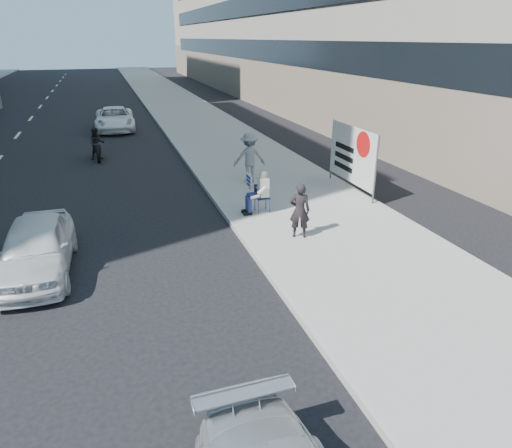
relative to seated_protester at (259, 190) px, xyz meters
name	(u,v)px	position (x,y,z in m)	size (l,w,h in m)	color
ground	(208,290)	(-2.44, -3.83, -0.87)	(160.00, 160.00, 0.00)	black
near_sidewalk	(201,124)	(1.56, 16.17, -0.80)	(5.00, 120.00, 0.15)	gray
seated_protester	(259,190)	(0.00, 0.00, 0.00)	(0.83, 1.12, 1.31)	navy
jogger	(250,157)	(0.72, 3.19, 0.18)	(1.17, 0.67, 1.80)	slate
pedestrian_woman	(300,211)	(0.44, -2.10, 0.02)	(0.54, 0.36, 1.49)	black
protest_banner	(352,155)	(3.74, 1.12, 0.53)	(0.08, 3.06, 2.20)	#4C4C4C
white_sedan_near	(36,248)	(-6.00, -1.83, -0.23)	(1.51, 3.75, 1.28)	silver
white_sedan_far	(115,119)	(-3.60, 16.13, -0.22)	(2.17, 4.71, 1.31)	white
motorcycle	(97,145)	(-4.62, 9.03, -0.24)	(0.71, 2.04, 1.42)	black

